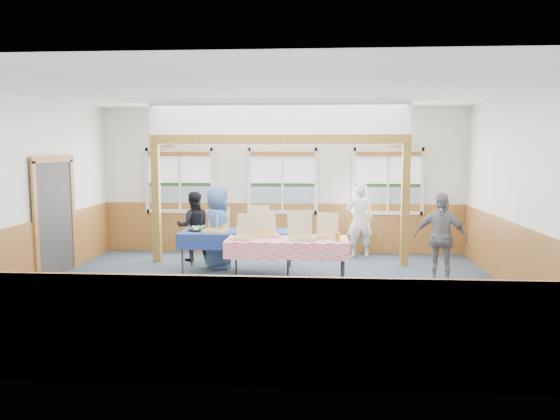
# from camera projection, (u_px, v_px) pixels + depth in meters

# --- Properties ---
(floor) EXTENTS (8.00, 8.00, 0.00)m
(floor) POSITION_uv_depth(u_px,v_px,m) (269.00, 293.00, 8.77)
(floor) COLOR #2C3848
(floor) RESTS_ON ground
(ceiling) EXTENTS (8.00, 8.00, 0.00)m
(ceiling) POSITION_uv_depth(u_px,v_px,m) (268.00, 90.00, 8.41)
(ceiling) COLOR white
(ceiling) RESTS_ON wall_back
(wall_back) EXTENTS (8.00, 0.00, 8.00)m
(wall_back) POSITION_uv_depth(u_px,v_px,m) (283.00, 181.00, 12.06)
(wall_back) COLOR silver
(wall_back) RESTS_ON floor
(wall_front) EXTENTS (8.00, 0.00, 8.00)m
(wall_front) POSITION_uv_depth(u_px,v_px,m) (235.00, 224.00, 5.12)
(wall_front) COLOR silver
(wall_front) RESTS_ON floor
(wall_left) EXTENTS (0.00, 8.00, 8.00)m
(wall_left) POSITION_uv_depth(u_px,v_px,m) (24.00, 192.00, 8.86)
(wall_left) COLOR silver
(wall_left) RESTS_ON floor
(wall_right) EXTENTS (0.00, 8.00, 8.00)m
(wall_right) POSITION_uv_depth(u_px,v_px,m) (529.00, 195.00, 8.31)
(wall_right) COLOR silver
(wall_right) RESTS_ON floor
(wainscot_back) EXTENTS (7.98, 0.05, 1.10)m
(wainscot_back) POSITION_uv_depth(u_px,v_px,m) (283.00, 228.00, 12.15)
(wainscot_back) COLOR brown
(wainscot_back) RESTS_ON floor
(wainscot_front) EXTENTS (7.98, 0.05, 1.10)m
(wainscot_front) POSITION_uv_depth(u_px,v_px,m) (236.00, 332.00, 5.26)
(wainscot_front) COLOR brown
(wainscot_front) RESTS_ON floor
(wainscot_left) EXTENTS (0.05, 6.98, 1.10)m
(wainscot_left) POSITION_uv_depth(u_px,v_px,m) (28.00, 256.00, 8.98)
(wainscot_left) COLOR brown
(wainscot_left) RESTS_ON floor
(wainscot_right) EXTENTS (0.05, 6.98, 1.10)m
(wainscot_right) POSITION_uv_depth(u_px,v_px,m) (524.00, 263.00, 8.43)
(wainscot_right) COLOR brown
(wainscot_right) RESTS_ON floor
(cased_opening) EXTENTS (0.06, 1.30, 2.10)m
(cased_opening) POSITION_uv_depth(u_px,v_px,m) (54.00, 219.00, 9.81)
(cased_opening) COLOR #2D2D2D
(cased_opening) RESTS_ON wall_left
(window_left) EXTENTS (1.56, 0.10, 1.46)m
(window_left) POSITION_uv_depth(u_px,v_px,m) (180.00, 177.00, 12.16)
(window_left) COLOR silver
(window_left) RESTS_ON wall_back
(window_mid) EXTENTS (1.56, 0.10, 1.46)m
(window_mid) POSITION_uv_depth(u_px,v_px,m) (283.00, 177.00, 12.01)
(window_mid) COLOR silver
(window_mid) RESTS_ON wall_back
(window_right) EXTENTS (1.56, 0.10, 1.46)m
(window_right) POSITION_uv_depth(u_px,v_px,m) (388.00, 178.00, 11.85)
(window_right) COLOR silver
(window_right) RESTS_ON wall_back
(post_left) EXTENTS (0.15, 0.15, 2.40)m
(post_left) POSITION_uv_depth(u_px,v_px,m) (156.00, 203.00, 11.08)
(post_left) COLOR brown
(post_left) RESTS_ON floor
(post_right) EXTENTS (0.15, 0.15, 2.40)m
(post_right) POSITION_uv_depth(u_px,v_px,m) (405.00, 205.00, 10.74)
(post_right) COLOR brown
(post_right) RESTS_ON floor
(cross_beam) EXTENTS (5.15, 0.18, 0.18)m
(cross_beam) POSITION_uv_depth(u_px,v_px,m) (279.00, 139.00, 10.77)
(cross_beam) COLOR brown
(cross_beam) RESTS_ON post_left
(table_left) EXTENTS (2.24, 1.22, 0.76)m
(table_left) POSITION_uv_depth(u_px,v_px,m) (238.00, 234.00, 10.30)
(table_left) COLOR #2D2D2D
(table_left) RESTS_ON floor
(table_right) EXTENTS (2.26, 1.45, 0.76)m
(table_right) POSITION_uv_depth(u_px,v_px,m) (287.00, 242.00, 9.44)
(table_right) COLOR #2D2D2D
(table_right) RESTS_ON floor
(pizza_box_a) EXTENTS (0.47, 0.55, 0.45)m
(pizza_box_a) POSITION_uv_depth(u_px,v_px,m) (216.00, 228.00, 10.21)
(pizza_box_a) COLOR tan
(pizza_box_a) RESTS_ON table_left
(pizza_box_b) EXTENTS (0.42, 0.51, 0.45)m
(pizza_box_b) POSITION_uv_depth(u_px,v_px,m) (257.00, 226.00, 10.43)
(pizza_box_b) COLOR tan
(pizza_box_b) RESTS_ON table_left
(pizza_box_c) EXTENTS (0.46, 0.53, 0.42)m
(pizza_box_c) POSITION_uv_depth(u_px,v_px,m) (244.00, 235.00, 9.38)
(pizza_box_c) COLOR tan
(pizza_box_c) RESTS_ON table_right
(pizza_box_d) EXTENTS (0.49, 0.54, 0.41)m
(pizza_box_d) POSITION_uv_depth(u_px,v_px,m) (268.00, 233.00, 9.64)
(pizza_box_d) COLOR tan
(pizza_box_d) RESTS_ON table_right
(pizza_box_e) EXTENTS (0.51, 0.58, 0.46)m
(pizza_box_e) POSITION_uv_depth(u_px,v_px,m) (301.00, 236.00, 9.33)
(pizza_box_e) COLOR tan
(pizza_box_e) RESTS_ON table_right
(pizza_box_f) EXTENTS (0.47, 0.54, 0.42)m
(pizza_box_f) POSITION_uv_depth(u_px,v_px,m) (325.00, 234.00, 9.52)
(pizza_box_f) COLOR tan
(pizza_box_f) RESTS_ON table_right
(veggie_tray) EXTENTS (0.40, 0.40, 0.09)m
(veggie_tray) POSITION_uv_depth(u_px,v_px,m) (198.00, 229.00, 10.34)
(veggie_tray) COLOR black
(veggie_tray) RESTS_ON table_left
(drink_glass) EXTENTS (0.07, 0.07, 0.15)m
(drink_glass) POSITION_uv_depth(u_px,v_px,m) (337.00, 237.00, 9.12)
(drink_glass) COLOR #A37D1B
(drink_glass) RESTS_ON table_right
(woman_white) EXTENTS (0.62, 0.44, 1.57)m
(woman_white) POSITION_uv_depth(u_px,v_px,m) (360.00, 221.00, 11.56)
(woman_white) COLOR silver
(woman_white) RESTS_ON floor
(woman_black) EXTENTS (0.81, 0.70, 1.43)m
(woman_black) POSITION_uv_depth(u_px,v_px,m) (194.00, 226.00, 11.23)
(woman_black) COLOR black
(woman_black) RESTS_ON floor
(man_blue) EXTENTS (0.60, 0.83, 1.59)m
(man_blue) POSITION_uv_depth(u_px,v_px,m) (218.00, 227.00, 10.51)
(man_blue) COLOR #395E8F
(man_blue) RESTS_ON floor
(person_grey) EXTENTS (0.99, 0.72, 1.56)m
(person_grey) POSITION_uv_depth(u_px,v_px,m) (440.00, 238.00, 9.39)
(person_grey) COLOR slate
(person_grey) RESTS_ON floor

